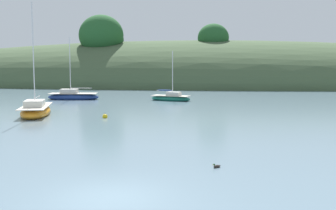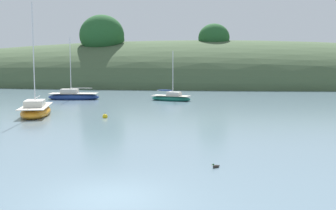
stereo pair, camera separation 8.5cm
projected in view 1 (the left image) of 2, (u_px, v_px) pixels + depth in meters
ground_plane at (109, 196)px, 14.99m from camera, size 400.00×400.00×0.00m
far_shoreline_hill at (193, 84)px, 86.18m from camera, size 150.00×36.00×22.72m
sailboat_white_near at (73, 96)px, 52.86m from camera, size 6.62×2.84×8.01m
sailboat_navy_dinghy at (171, 98)px, 51.23m from camera, size 5.37×3.20×6.22m
sailboat_black_sloop at (36, 111)px, 37.25m from camera, size 4.15×7.44×10.16m
mooring_buoy_outer at (105, 117)px, 35.60m from camera, size 0.44×0.44×0.54m
duck_trailing at (217, 166)px, 19.04m from camera, size 0.39×0.35×0.24m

